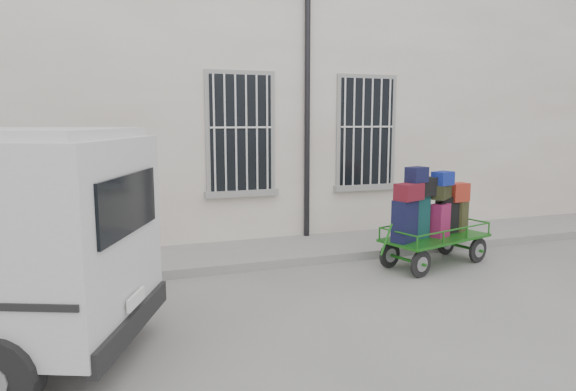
# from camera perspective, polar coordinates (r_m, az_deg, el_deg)

# --- Properties ---
(ground) EXTENTS (80.00, 80.00, 0.00)m
(ground) POSITION_cam_1_polar(r_m,az_deg,el_deg) (7.66, 3.56, -10.71)
(ground) COLOR slate
(ground) RESTS_ON ground
(building) EXTENTS (24.00, 5.15, 6.00)m
(building) POSITION_cam_1_polar(r_m,az_deg,el_deg) (12.49, -6.44, 10.64)
(building) COLOR #BEB3A2
(building) RESTS_ON ground
(sidewalk) EXTENTS (24.00, 1.70, 0.15)m
(sidewalk) POSITION_cam_1_polar(r_m,az_deg,el_deg) (9.61, -1.63, -6.24)
(sidewalk) COLOR gray
(sidewalk) RESTS_ON ground
(luggage_cart) EXTENTS (2.34, 1.38, 1.74)m
(luggage_cart) POSITION_cam_1_polar(r_m,az_deg,el_deg) (9.14, 15.72, -2.20)
(luggage_cart) COLOR black
(luggage_cart) RESTS_ON ground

